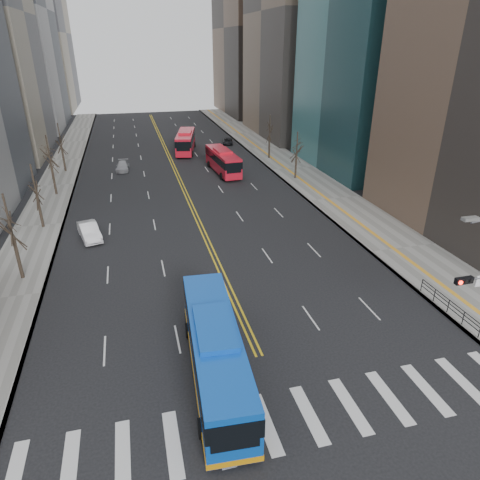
% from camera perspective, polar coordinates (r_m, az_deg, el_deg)
% --- Properties ---
extents(ground, '(220.00, 220.00, 0.00)m').
position_cam_1_polar(ground, '(24.04, 6.38, -22.62)').
color(ground, black).
extents(sidewalk_right, '(7.00, 130.00, 0.15)m').
position_cam_1_polar(sidewalk_right, '(66.93, 7.01, 9.46)').
color(sidewalk_right, gray).
rests_on(sidewalk_right, ground).
extents(sidewalk_left, '(5.00, 130.00, 0.15)m').
position_cam_1_polar(sidewalk_left, '(63.30, -23.28, 6.70)').
color(sidewalk_left, gray).
rests_on(sidewalk_left, ground).
extents(crosswalk, '(26.70, 4.00, 0.01)m').
position_cam_1_polar(crosswalk, '(24.03, 6.38, -22.61)').
color(crosswalk, silver).
rests_on(crosswalk, ground).
extents(centerline, '(0.55, 100.00, 0.01)m').
position_cam_1_polar(centerline, '(72.45, -9.21, 10.46)').
color(centerline, gold).
rests_on(centerline, ground).
extents(office_towers, '(83.00, 134.00, 58.00)m').
position_cam_1_polar(office_towers, '(83.97, -11.51, 28.73)').
color(office_towers, '#959598').
rests_on(office_towers, ground).
extents(pedestrian_railing, '(0.06, 6.06, 1.02)m').
position_cam_1_polar(pedestrian_railing, '(33.97, 26.06, -7.68)').
color(pedestrian_railing, black).
rests_on(pedestrian_railing, sidewalk_right).
extents(street_trees, '(35.20, 47.20, 7.60)m').
position_cam_1_polar(street_trees, '(51.15, -15.16, 9.54)').
color(street_trees, black).
rests_on(street_trees, ground).
extents(blue_bus, '(3.46, 12.61, 3.62)m').
position_cam_1_polar(blue_bus, '(24.92, -3.29, -14.43)').
color(blue_bus, '#0C4AB8').
rests_on(blue_bus, ground).
extents(red_bus_near, '(3.28, 11.01, 3.45)m').
position_cam_1_polar(red_bus_near, '(64.09, -2.31, 10.64)').
color(red_bus_near, red).
rests_on(red_bus_near, ground).
extents(red_bus_far, '(5.05, 11.81, 3.64)m').
position_cam_1_polar(red_bus_far, '(77.58, -7.26, 13.05)').
color(red_bus_far, red).
rests_on(red_bus_far, ground).
extents(car_white, '(2.75, 4.97, 1.55)m').
position_cam_1_polar(car_white, '(44.55, -19.46, 1.11)').
color(car_white, white).
rests_on(car_white, ground).
extents(car_dark_mid, '(3.26, 4.90, 1.55)m').
position_cam_1_polar(car_dark_mid, '(70.56, -2.13, 11.01)').
color(car_dark_mid, black).
rests_on(car_dark_mid, ground).
extents(car_silver, '(2.17, 4.61, 1.30)m').
position_cam_1_polar(car_silver, '(67.85, -15.38, 9.47)').
color(car_silver, '#9D9CA2').
rests_on(car_silver, ground).
extents(car_dark_far, '(2.61, 4.21, 1.09)m').
position_cam_1_polar(car_dark_far, '(83.54, -1.66, 13.04)').
color(car_dark_far, black).
rests_on(car_dark_far, ground).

